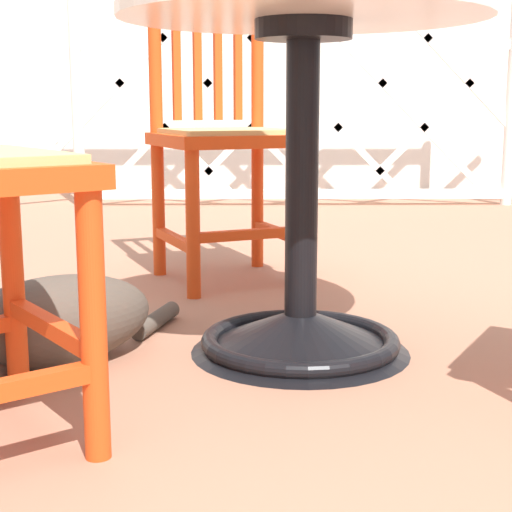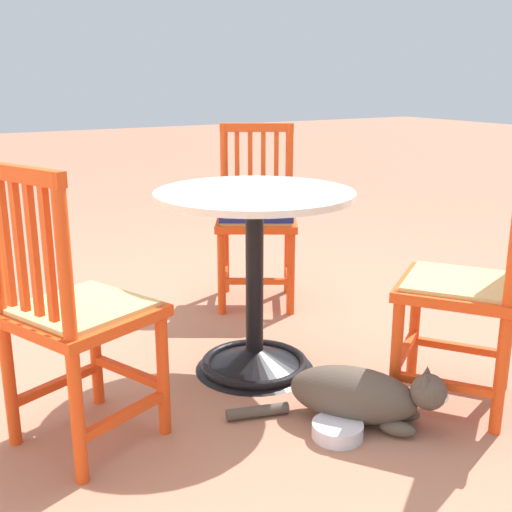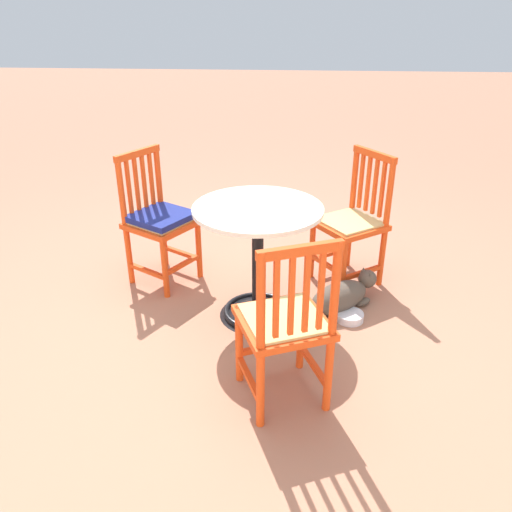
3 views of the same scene
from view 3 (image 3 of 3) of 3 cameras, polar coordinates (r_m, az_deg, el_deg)
The scene contains 7 objects.
ground_plane at distance 3.49m, azimuth -1.60°, elevation -4.55°, with size 24.00×24.00×0.00m, color #A36B51.
cafe_table at distance 3.16m, azimuth 0.18°, elevation -2.12°, with size 0.76×0.76×0.73m.
orange_chair_tucked_in at distance 3.57m, azimuth 10.56°, elevation 3.56°, with size 0.56×0.56×0.91m.
orange_chair_at_corner at distance 3.58m, azimuth -10.61°, elevation 3.84°, with size 0.55×0.55×0.91m.
orange_chair_near_fence at distance 2.44m, azimuth 3.26°, elevation -7.64°, with size 0.52×0.52×0.91m.
tabby_cat at distance 3.37m, azimuth 9.61°, elevation -4.32°, with size 0.49×0.60×0.23m.
pet_water_bowl at distance 3.29m, azimuth 10.31°, elevation -6.58°, with size 0.17×0.17×0.05m, color silver.
Camera 3 is at (-0.31, 2.97, 1.81)m, focal length 36.28 mm.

